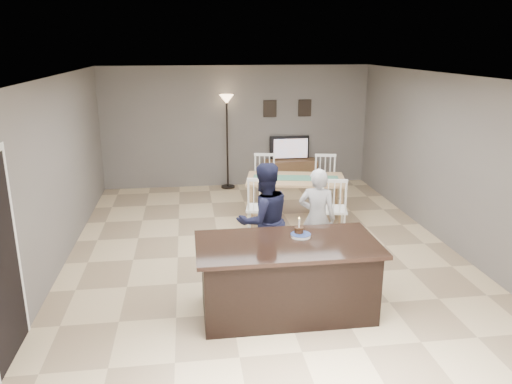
{
  "coord_description": "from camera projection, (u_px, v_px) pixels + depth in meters",
  "views": [
    {
      "loc": [
        -1.12,
        -7.14,
        3.13
      ],
      "look_at": [
        -0.16,
        -0.3,
        1.09
      ],
      "focal_mm": 35.0,
      "sensor_mm": 36.0,
      "label": 1
    }
  ],
  "objects": [
    {
      "name": "floor",
      "position": [
        264.0,
        253.0,
        7.81
      ],
      "size": [
        8.0,
        8.0,
        0.0
      ],
      "primitive_type": "plane",
      "color": "beige",
      "rests_on": "ground"
    },
    {
      "name": "room_shell",
      "position": [
        264.0,
        147.0,
        7.34
      ],
      "size": [
        8.0,
        8.0,
        8.0
      ],
      "color": "slate",
      "rests_on": "floor"
    },
    {
      "name": "kitchen_island",
      "position": [
        287.0,
        277.0,
        5.98
      ],
      "size": [
        2.15,
        1.1,
        0.9
      ],
      "color": "black",
      "rests_on": "floor"
    },
    {
      "name": "tv_console",
      "position": [
        290.0,
        173.0,
        11.47
      ],
      "size": [
        1.2,
        0.4,
        0.6
      ],
      "primitive_type": "cube",
      "color": "brown",
      "rests_on": "floor"
    },
    {
      "name": "television",
      "position": [
        290.0,
        148.0,
        11.38
      ],
      "size": [
        0.91,
        0.12,
        0.53
      ],
      "primitive_type": "imported",
      "rotation": [
        0.0,
        0.0,
        3.14
      ],
      "color": "black",
      "rests_on": "tv_console"
    },
    {
      "name": "tv_screen_glow",
      "position": [
        291.0,
        148.0,
        11.3
      ],
      "size": [
        0.78,
        0.0,
        0.78
      ],
      "primitive_type": "plane",
      "rotation": [
        1.57,
        0.0,
        3.14
      ],
      "color": "#CA5616",
      "rests_on": "tv_console"
    },
    {
      "name": "picture_frames",
      "position": [
        287.0,
        108.0,
        11.24
      ],
      "size": [
        1.1,
        0.02,
        0.38
      ],
      "color": "black",
      "rests_on": "room_shell"
    },
    {
      "name": "woman",
      "position": [
        317.0,
        218.0,
        7.15
      ],
      "size": [
        0.63,
        0.53,
        1.47
      ],
      "primitive_type": "imported",
      "rotation": [
        0.0,
        0.0,
        2.76
      ],
      "color": "#B5B5B9",
      "rests_on": "floor"
    },
    {
      "name": "man",
      "position": [
        264.0,
        221.0,
        6.83
      ],
      "size": [
        0.94,
        0.82,
        1.63
      ],
      "primitive_type": "imported",
      "rotation": [
        0.0,
        0.0,
        3.44
      ],
      "color": "#161831",
      "rests_on": "floor"
    },
    {
      "name": "birthday_cake",
      "position": [
        299.0,
        231.0,
        6.05
      ],
      "size": [
        0.15,
        0.15,
        0.23
      ],
      "color": "gold",
      "rests_on": "kitchen_island"
    },
    {
      "name": "plate_stack",
      "position": [
        301.0,
        235.0,
        6.02
      ],
      "size": [
        0.25,
        0.25,
        0.04
      ],
      "color": "white",
      "rests_on": "kitchen_island"
    },
    {
      "name": "dining_table",
      "position": [
        296.0,
        186.0,
        9.02
      ],
      "size": [
        2.01,
        2.25,
        1.07
      ],
      "rotation": [
        0.0,
        0.0,
        -0.2
      ],
      "color": "tan",
      "rests_on": "floor"
    },
    {
      "name": "floor_lamp",
      "position": [
        227.0,
        116.0,
        10.92
      ],
      "size": [
        0.31,
        0.31,
        2.09
      ],
      "color": "black",
      "rests_on": "floor"
    }
  ]
}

